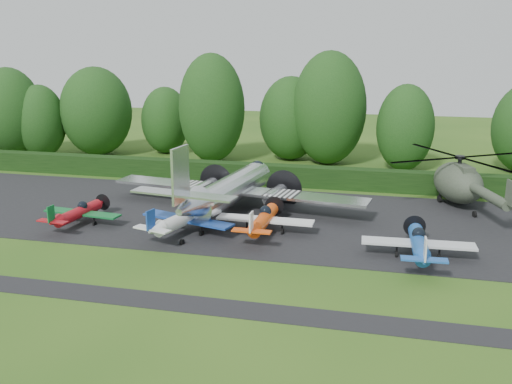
% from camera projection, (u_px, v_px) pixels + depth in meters
% --- Properties ---
extents(ground, '(160.00, 160.00, 0.00)m').
position_uv_depth(ground, '(234.00, 265.00, 36.15)').
color(ground, '#275217').
rests_on(ground, ground).
extents(apron, '(70.00, 18.00, 0.01)m').
position_uv_depth(apron, '(268.00, 218.00, 45.55)').
color(apron, black).
rests_on(apron, ground).
extents(taxiway_verge, '(70.00, 2.00, 0.00)m').
position_uv_depth(taxiway_verge, '(205.00, 306.00, 30.51)').
color(taxiway_verge, black).
rests_on(taxiway_verge, ground).
extents(hedgerow, '(90.00, 1.60, 2.00)m').
position_uv_depth(hedgerow, '(291.00, 186.00, 55.90)').
color(hedgerow, black).
rests_on(hedgerow, ground).
extents(transport_plane, '(22.34, 17.13, 7.16)m').
position_uv_depth(transport_plane, '(230.00, 190.00, 46.48)').
color(transport_plane, silver).
rests_on(transport_plane, ground).
extents(light_plane_red, '(6.34, 6.66, 2.44)m').
position_uv_depth(light_plane_red, '(79.00, 213.00, 43.64)').
color(light_plane_red, '#AB0F18').
rests_on(light_plane_red, ground).
extents(light_plane_white, '(7.40, 7.78, 2.84)m').
position_uv_depth(light_plane_white, '(183.00, 219.00, 41.54)').
color(light_plane_white, white).
rests_on(light_plane_white, ground).
extents(light_plane_orange, '(7.21, 7.58, 2.77)m').
position_uv_depth(light_plane_orange, '(264.00, 219.00, 41.52)').
color(light_plane_orange, '#F04C0E').
rests_on(light_plane_orange, ground).
extents(light_plane_blue, '(7.25, 7.62, 2.78)m').
position_uv_depth(light_plane_blue, '(419.00, 243.00, 36.57)').
color(light_plane_blue, '#1C53AA').
rests_on(light_plane_blue, ground).
extents(helicopter, '(13.48, 15.78, 4.34)m').
position_uv_depth(helicopter, '(458.00, 179.00, 48.53)').
color(helicopter, '#363F31').
rests_on(helicopter, ground).
extents(tree_0, '(7.61, 7.61, 12.49)m').
position_uv_depth(tree_0, '(212.00, 108.00, 65.51)').
color(tree_0, black).
rests_on(tree_0, ground).
extents(tree_1, '(6.14, 6.14, 9.38)m').
position_uv_depth(tree_1, '(405.00, 128.00, 61.28)').
color(tree_1, black).
rests_on(tree_1, ground).
extents(tree_2, '(7.38, 7.38, 9.83)m').
position_uv_depth(tree_2, '(291.00, 118.00, 67.01)').
color(tree_2, black).
rests_on(tree_2, ground).
extents(tree_3, '(5.93, 5.93, 8.76)m').
position_uv_depth(tree_3, '(41.00, 121.00, 68.57)').
color(tree_3, black).
rests_on(tree_3, ground).
extents(tree_5, '(8.33, 8.33, 12.78)m').
position_uv_depth(tree_5, '(329.00, 108.00, 64.19)').
color(tree_5, black).
rests_on(tree_5, ground).
extents(tree_8, '(8.63, 8.63, 10.80)m').
position_uv_depth(tree_8, '(96.00, 111.00, 69.62)').
color(tree_8, black).
rests_on(tree_8, ground).
extents(tree_9, '(5.98, 5.98, 8.30)m').
position_uv_depth(tree_9, '(165.00, 120.00, 71.12)').
color(tree_9, black).
rests_on(tree_9, ground).
extents(tree_11, '(7.77, 7.77, 10.78)m').
position_uv_depth(tree_11, '(10.00, 113.00, 68.53)').
color(tree_11, black).
rests_on(tree_11, ground).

